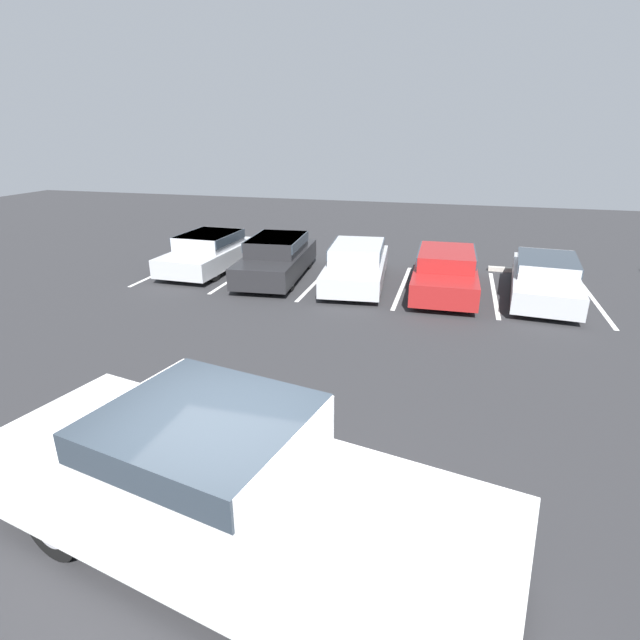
# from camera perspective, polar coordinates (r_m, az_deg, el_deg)

# --- Properties ---
(ground_plane) EXTENTS (60.00, 60.00, 0.00)m
(ground_plane) POSITION_cam_1_polar(r_m,az_deg,el_deg) (6.31, -9.14, -24.91)
(ground_plane) COLOR #2D2D30
(stall_stripe_a) EXTENTS (0.12, 4.57, 0.01)m
(stall_stripe_a) POSITION_cam_1_polar(r_m,az_deg,el_deg) (18.20, -16.89, 5.67)
(stall_stripe_a) COLOR white
(stall_stripe_a) RESTS_ON ground_plane
(stall_stripe_b) EXTENTS (0.12, 4.57, 0.01)m
(stall_stripe_b) POSITION_cam_1_polar(r_m,az_deg,el_deg) (16.95, -9.08, 5.23)
(stall_stripe_b) COLOR white
(stall_stripe_b) RESTS_ON ground_plane
(stall_stripe_c) EXTENTS (0.12, 4.57, 0.01)m
(stall_stripe_c) POSITION_cam_1_polar(r_m,az_deg,el_deg) (16.06, -0.23, 4.61)
(stall_stripe_c) COLOR white
(stall_stripe_c) RESTS_ON ground_plane
(stall_stripe_d) EXTENTS (0.12, 4.57, 0.01)m
(stall_stripe_d) POSITION_cam_1_polar(r_m,az_deg,el_deg) (15.58, 9.38, 3.82)
(stall_stripe_d) COLOR white
(stall_stripe_d) RESTS_ON ground_plane
(stall_stripe_e) EXTENTS (0.12, 4.57, 0.01)m
(stall_stripe_e) POSITION_cam_1_polar(r_m,az_deg,el_deg) (15.57, 19.28, 2.89)
(stall_stripe_e) COLOR white
(stall_stripe_e) RESTS_ON ground_plane
(stall_stripe_f) EXTENTS (0.12, 4.57, 0.01)m
(stall_stripe_f) POSITION_cam_1_polar(r_m,az_deg,el_deg) (16.01, 28.89, 1.90)
(stall_stripe_f) COLOR white
(stall_stripe_f) RESTS_ON ground_plane
(pickup_truck) EXTENTS (6.22, 3.17, 1.76)m
(pickup_truck) POSITION_cam_1_polar(r_m,az_deg,el_deg) (5.72, -9.93, -18.73)
(pickup_truck) COLOR white
(pickup_truck) RESTS_ON ground_plane
(parked_sedan_a) EXTENTS (1.89, 4.28, 1.25)m
(parked_sedan_a) POSITION_cam_1_polar(r_m,az_deg,el_deg) (17.55, -12.54, 7.77)
(parked_sedan_a) COLOR #B7BABF
(parked_sedan_a) RESTS_ON ground_plane
(parked_sedan_b) EXTENTS (2.09, 4.66, 1.32)m
(parked_sedan_b) POSITION_cam_1_polar(r_m,az_deg,el_deg) (16.25, -4.96, 7.27)
(parked_sedan_b) COLOR #232326
(parked_sedan_b) RESTS_ON ground_plane
(parked_sedan_c) EXTENTS (2.12, 4.68, 1.23)m
(parked_sedan_c) POSITION_cam_1_polar(r_m,az_deg,el_deg) (15.61, 4.23, 6.56)
(parked_sedan_c) COLOR #B7BABF
(parked_sedan_c) RESTS_ON ground_plane
(parked_sedan_d) EXTENTS (1.86, 4.58, 1.22)m
(parked_sedan_d) POSITION_cam_1_polar(r_m,az_deg,el_deg) (15.21, 14.13, 5.60)
(parked_sedan_d) COLOR maroon
(parked_sedan_d) RESTS_ON ground_plane
(parked_sedan_e) EXTENTS (2.14, 4.82, 1.14)m
(parked_sedan_e) POSITION_cam_1_polar(r_m,az_deg,el_deg) (15.59, 24.35, 4.56)
(parked_sedan_e) COLOR #B7BABF
(parked_sedan_e) RESTS_ON ground_plane
(wheel_stop_curb) EXTENTS (1.61, 0.20, 0.14)m
(wheel_stop_curb) POSITION_cam_1_polar(r_m,az_deg,el_deg) (18.18, 21.19, 5.35)
(wheel_stop_curb) COLOR #B7B2A8
(wheel_stop_curb) RESTS_ON ground_plane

